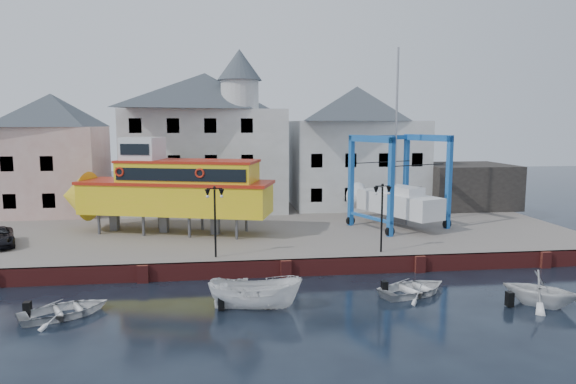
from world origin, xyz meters
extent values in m
plane|color=black|center=(0.00, 0.00, 0.00)|extent=(140.00, 140.00, 0.00)
cube|color=slate|center=(0.00, 11.00, 0.50)|extent=(44.00, 22.00, 1.00)
cube|color=maroon|center=(0.00, 0.12, 0.50)|extent=(44.00, 0.25, 1.00)
cube|color=maroon|center=(-8.00, -0.05, 0.50)|extent=(0.60, 0.36, 1.00)
cube|color=maroon|center=(0.00, -0.05, 0.50)|extent=(0.60, 0.36, 1.00)
cube|color=maroon|center=(8.00, -0.05, 0.50)|extent=(0.60, 0.36, 1.00)
cube|color=maroon|center=(16.00, -0.05, 0.50)|extent=(0.60, 0.36, 1.00)
cube|color=tan|center=(-18.00, 18.00, 4.75)|extent=(8.00, 7.00, 7.50)
pyramid|color=#3C4248|center=(-18.00, 18.00, 9.90)|extent=(8.00, 7.00, 2.80)
cube|color=black|center=(-20.50, 14.54, 2.60)|extent=(1.00, 0.08, 1.20)
cube|color=black|center=(-17.50, 14.54, 2.60)|extent=(1.00, 0.08, 1.20)
cube|color=black|center=(-20.50, 14.54, 5.60)|extent=(1.00, 0.08, 1.20)
cube|color=black|center=(-17.50, 14.54, 5.60)|extent=(1.00, 0.08, 1.20)
cube|color=beige|center=(-5.00, 18.50, 5.50)|extent=(14.00, 8.00, 9.00)
pyramid|color=#3C4248|center=(-5.00, 18.50, 11.60)|extent=(14.00, 8.00, 3.20)
cube|color=black|center=(-10.50, 14.54, 2.60)|extent=(1.00, 0.08, 1.20)
cube|color=black|center=(-7.50, 14.54, 2.60)|extent=(1.00, 0.08, 1.20)
cube|color=black|center=(-4.50, 14.54, 2.60)|extent=(1.00, 0.08, 1.20)
cube|color=black|center=(-1.50, 14.54, 2.60)|extent=(1.00, 0.08, 1.20)
cube|color=black|center=(-10.50, 14.54, 5.60)|extent=(1.00, 0.08, 1.20)
cube|color=black|center=(-7.50, 14.54, 5.60)|extent=(1.00, 0.08, 1.20)
cube|color=black|center=(-4.50, 14.54, 5.60)|extent=(1.00, 0.08, 1.20)
cube|color=black|center=(-1.50, 14.54, 5.60)|extent=(1.00, 0.08, 1.20)
cube|color=black|center=(-10.50, 14.54, 8.60)|extent=(1.00, 0.08, 1.20)
cube|color=black|center=(-7.50, 14.54, 8.60)|extent=(1.00, 0.08, 1.20)
cube|color=black|center=(-4.50, 14.54, 8.60)|extent=(1.00, 0.08, 1.20)
cube|color=black|center=(-1.50, 14.54, 8.60)|extent=(1.00, 0.08, 1.20)
cylinder|color=beige|center=(-2.00, 16.10, 11.20)|extent=(3.20, 3.20, 2.40)
cone|color=#3C4248|center=(-2.00, 16.10, 13.70)|extent=(3.80, 3.80, 2.60)
cube|color=beige|center=(9.00, 19.00, 5.00)|extent=(12.00, 8.00, 8.00)
pyramid|color=#3C4248|center=(9.00, 19.00, 10.60)|extent=(12.00, 8.00, 3.20)
cube|color=black|center=(4.50, 15.04, 2.60)|extent=(1.00, 0.08, 1.20)
cube|color=black|center=(7.50, 15.04, 2.60)|extent=(1.00, 0.08, 1.20)
cube|color=black|center=(10.50, 15.04, 2.60)|extent=(1.00, 0.08, 1.20)
cube|color=black|center=(13.50, 15.04, 2.60)|extent=(1.00, 0.08, 1.20)
cube|color=black|center=(4.50, 15.04, 5.60)|extent=(1.00, 0.08, 1.20)
cube|color=black|center=(7.50, 15.04, 5.60)|extent=(1.00, 0.08, 1.20)
cube|color=black|center=(10.50, 15.04, 5.60)|extent=(1.00, 0.08, 1.20)
cube|color=black|center=(13.50, 15.04, 5.60)|extent=(1.00, 0.08, 1.20)
cube|color=black|center=(19.00, 17.00, 3.00)|extent=(8.00, 7.00, 4.00)
cylinder|color=black|center=(-4.00, 1.20, 3.00)|extent=(0.12, 0.12, 4.00)
cube|color=black|center=(-4.00, 1.20, 5.05)|extent=(0.90, 0.06, 0.06)
sphere|color=black|center=(-4.00, 1.20, 5.12)|extent=(0.16, 0.16, 0.16)
cone|color=black|center=(-4.40, 1.20, 4.78)|extent=(0.32, 0.32, 0.45)
sphere|color=white|center=(-4.40, 1.20, 4.60)|extent=(0.18, 0.18, 0.18)
cone|color=black|center=(-3.60, 1.20, 4.78)|extent=(0.32, 0.32, 0.45)
sphere|color=white|center=(-3.60, 1.20, 4.60)|extent=(0.18, 0.18, 0.18)
cylinder|color=black|center=(6.00, 1.20, 3.00)|extent=(0.12, 0.12, 4.00)
cube|color=black|center=(6.00, 1.20, 5.05)|extent=(0.90, 0.06, 0.06)
sphere|color=black|center=(6.00, 1.20, 5.12)|extent=(0.16, 0.16, 0.16)
cone|color=black|center=(5.60, 1.20, 4.78)|extent=(0.32, 0.32, 0.45)
sphere|color=white|center=(5.60, 1.20, 4.60)|extent=(0.18, 0.18, 0.18)
cone|color=black|center=(6.40, 1.20, 4.78)|extent=(0.32, 0.32, 0.45)
sphere|color=white|center=(6.40, 1.20, 4.60)|extent=(0.18, 0.18, 0.18)
cylinder|color=#59595E|center=(-12.28, 8.59, 1.72)|extent=(0.25, 0.25, 1.43)
cylinder|color=#59595E|center=(-11.52, 11.16, 1.72)|extent=(0.25, 0.25, 1.43)
cylinder|color=#59595E|center=(-9.07, 7.64, 1.72)|extent=(0.25, 0.25, 1.43)
cylinder|color=#59595E|center=(-8.31, 10.21, 1.72)|extent=(0.25, 0.25, 1.43)
cylinder|color=#59595E|center=(-5.86, 6.69, 1.72)|extent=(0.25, 0.25, 1.43)
cylinder|color=#59595E|center=(-5.10, 9.26, 1.72)|extent=(0.25, 0.25, 1.43)
cylinder|color=#59595E|center=(-2.65, 5.74, 1.72)|extent=(0.25, 0.25, 1.43)
cylinder|color=#59595E|center=(-1.89, 8.30, 1.72)|extent=(0.25, 0.25, 1.43)
cube|color=#59595E|center=(-11.44, 9.74, 1.72)|extent=(0.69, 0.62, 1.43)
cube|color=#59595E|center=(-7.77, 8.65, 1.72)|extent=(0.69, 0.62, 1.43)
cube|color=#59595E|center=(-4.11, 7.57, 1.72)|extent=(0.69, 0.62, 1.43)
cube|color=yellow|center=(-6.86, 8.38, 3.49)|extent=(13.87, 7.29, 2.10)
cone|color=yellow|center=(-14.28, 10.58, 3.49)|extent=(3.05, 4.08, 3.63)
cube|color=#B52513|center=(-6.86, 8.38, 4.63)|extent=(14.19, 7.52, 0.21)
cube|color=yellow|center=(-5.94, 8.11, 5.30)|extent=(10.09, 5.84, 1.53)
cube|color=black|center=(-6.41, 6.52, 5.35)|extent=(8.82, 2.67, 0.86)
cube|color=black|center=(-5.47, 9.70, 5.35)|extent=(8.82, 2.67, 0.86)
cube|color=#B52513|center=(-5.94, 8.11, 6.15)|extent=(10.30, 5.98, 0.17)
cube|color=white|center=(-9.15, 9.06, 6.94)|extent=(3.09, 3.09, 1.74)
cube|color=black|center=(-9.51, 7.84, 7.01)|extent=(2.02, 0.65, 0.76)
torus|color=#B52513|center=(-10.55, 7.70, 5.49)|extent=(0.68, 0.32, 0.67)
torus|color=#B52513|center=(-5.05, 6.07, 5.49)|extent=(0.68, 0.32, 0.67)
cube|color=#1D54A5|center=(7.91, 5.32, 4.43)|extent=(0.45, 0.45, 6.86)
cylinder|color=black|center=(7.91, 5.32, 1.34)|extent=(0.73, 0.49, 0.69)
cube|color=#1D54A5|center=(6.17, 9.53, 4.43)|extent=(0.45, 0.45, 6.86)
cylinder|color=black|center=(6.17, 9.53, 1.34)|extent=(0.73, 0.49, 0.69)
cube|color=#1D54A5|center=(13.03, 7.44, 4.43)|extent=(0.45, 0.45, 6.86)
cylinder|color=black|center=(13.03, 7.44, 1.34)|extent=(0.73, 0.49, 0.69)
cube|color=#1D54A5|center=(11.28, 11.65, 4.43)|extent=(0.45, 0.45, 6.86)
cylinder|color=black|center=(11.28, 11.65, 1.34)|extent=(0.73, 0.49, 0.69)
cube|color=#1D54A5|center=(7.04, 7.43, 7.69)|extent=(2.19, 4.66, 0.48)
cube|color=#1D54A5|center=(7.04, 7.43, 1.98)|extent=(2.10, 4.62, 0.21)
cube|color=#1D54A5|center=(12.15, 9.55, 7.69)|extent=(2.19, 4.66, 0.48)
cube|color=#1D54A5|center=(12.15, 9.55, 1.98)|extent=(2.10, 4.62, 0.21)
cube|color=#1D54A5|center=(8.72, 10.59, 7.69)|extent=(5.56, 2.57, 0.34)
cube|color=white|center=(9.60, 8.49, 2.76)|extent=(4.90, 7.65, 1.57)
cone|color=white|center=(7.93, 12.51, 2.76)|extent=(2.68, 2.31, 2.25)
cube|color=#59595E|center=(9.60, 8.49, 1.64)|extent=(0.89, 1.72, 0.69)
cube|color=white|center=(9.78, 8.03, 3.84)|extent=(2.57, 3.32, 0.59)
cylinder|color=#99999E|center=(9.41, 8.94, 8.94)|extent=(0.21, 0.21, 10.78)
cube|color=black|center=(10.27, 6.86, 5.81)|extent=(4.92, 2.13, 0.05)
cube|color=black|center=(8.92, 10.12, 5.81)|extent=(4.92, 2.13, 0.05)
imported|color=white|center=(-2.07, -4.90, 0.00)|extent=(4.73, 2.47, 1.74)
imported|color=white|center=(6.26, -3.75, 0.00)|extent=(4.77, 4.14, 0.83)
imported|color=white|center=(11.71, -6.15, 0.00)|extent=(4.58, 4.53, 1.83)
imported|color=white|center=(-10.80, -4.74, 0.00)|extent=(4.76, 4.32, 0.81)
camera|label=1|loc=(-3.43, -28.40, 8.78)|focal=32.00mm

